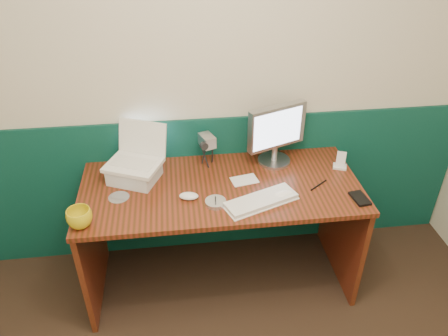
{
  "coord_description": "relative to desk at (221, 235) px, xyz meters",
  "views": [
    {
      "loc": [
        -0.15,
        -0.64,
        2.2
      ],
      "look_at": [
        0.09,
        1.23,
        0.97
      ],
      "focal_mm": 35.0,
      "sensor_mm": 36.0,
      "label": 1
    }
  ],
  "objects": [
    {
      "name": "papers",
      "position": [
        0.14,
        0.04,
        0.38
      ],
      "size": [
        0.17,
        0.13,
        0.0
      ],
      "primitive_type": "cube",
      "rotation": [
        0.0,
        0.0,
        0.2
      ],
      "color": "silver",
      "rests_on": "desk"
    },
    {
      "name": "music_player",
      "position": [
        0.74,
        0.1,
        0.44
      ],
      "size": [
        0.06,
        0.04,
        0.09
      ],
      "primitive_type": "cube",
      "rotation": [
        -0.17,
        0.0,
        -0.37
      ],
      "color": "silver",
      "rests_on": "dock"
    },
    {
      "name": "pda",
      "position": [
        0.74,
        -0.22,
        0.38
      ],
      "size": [
        0.09,
        0.14,
        0.01
      ],
      "primitive_type": "cube",
      "rotation": [
        0.0,
        0.0,
        0.13
      ],
      "color": "black",
      "rests_on": "desk"
    },
    {
      "name": "mouse_right",
      "position": [
        0.33,
        -0.15,
        0.4
      ],
      "size": [
        0.13,
        0.1,
        0.04
      ],
      "primitive_type": "ellipsoid",
      "rotation": [
        0.0,
        0.0,
        0.22
      ],
      "color": "white",
      "rests_on": "desk"
    },
    {
      "name": "wainscot",
      "position": [
        -0.09,
        0.36,
        0.12
      ],
      "size": [
        3.48,
        0.02,
        1.0
      ],
      "primitive_type": "cube",
      "color": "#083633",
      "rests_on": "ground"
    },
    {
      "name": "mouse_left",
      "position": [
        -0.19,
        -0.1,
        0.39
      ],
      "size": [
        0.12,
        0.08,
        0.04
      ],
      "primitive_type": "ellipsoid",
      "rotation": [
        0.0,
        0.0,
        -0.19
      ],
      "color": "white",
      "rests_on": "desk"
    },
    {
      "name": "desk",
      "position": [
        0.0,
        0.0,
        0.0
      ],
      "size": [
        1.6,
        0.7,
        0.75
      ],
      "primitive_type": "cube",
      "color": "#381D0A",
      "rests_on": "ground"
    },
    {
      "name": "mug",
      "position": [
        -0.74,
        -0.26,
        0.43
      ],
      "size": [
        0.14,
        0.14,
        0.1
      ],
      "primitive_type": "imported",
      "rotation": [
        0.0,
        0.0,
        -0.07
      ],
      "color": "gold",
      "rests_on": "desk"
    },
    {
      "name": "back_wall",
      "position": [
        -0.09,
        0.37,
        0.88
      ],
      "size": [
        3.5,
        0.04,
        2.5
      ],
      "primitive_type": "cube",
      "color": "beige",
      "rests_on": "ground"
    },
    {
      "name": "laptop",
      "position": [
        -0.49,
        0.13,
        0.59
      ],
      "size": [
        0.37,
        0.33,
        0.25
      ],
      "primitive_type": null,
      "rotation": [
        0.0,
        0.0,
        -0.42
      ],
      "color": "white",
      "rests_on": "laptop_riser"
    },
    {
      "name": "camcorder",
      "position": [
        -0.05,
        0.24,
        0.46
      ],
      "size": [
        0.12,
        0.14,
        0.18
      ],
      "primitive_type": null,
      "rotation": [
        0.0,
        0.0,
        0.37
      ],
      "color": "#A5A4A9",
      "rests_on": "desk"
    },
    {
      "name": "keyboard",
      "position": [
        0.2,
        -0.18,
        0.39
      ],
      "size": [
        0.42,
        0.27,
        0.02
      ],
      "primitive_type": "cube",
      "rotation": [
        0.0,
        0.0,
        0.37
      ],
      "color": "white",
      "rests_on": "desk"
    },
    {
      "name": "dock",
      "position": [
        0.74,
        0.1,
        0.38
      ],
      "size": [
        0.1,
        0.08,
        0.01
      ],
      "primitive_type": "cube",
      "rotation": [
        0.0,
        0.0,
        -0.37
      ],
      "color": "white",
      "rests_on": "desk"
    },
    {
      "name": "monitor",
      "position": [
        0.36,
        0.22,
        0.56
      ],
      "size": [
        0.38,
        0.23,
        0.37
      ],
      "primitive_type": null,
      "rotation": [
        0.0,
        0.0,
        0.37
      ],
      "color": "#A2A1A6",
      "rests_on": "desk"
    },
    {
      "name": "cd_loose_a",
      "position": [
        -0.57,
        -0.04,
        0.38
      ],
      "size": [
        0.12,
        0.12,
        0.0
      ],
      "primitive_type": "cylinder",
      "color": "#B1B7C2",
      "rests_on": "desk"
    },
    {
      "name": "pen",
      "position": [
        0.56,
        -0.07,
        0.38
      ],
      "size": [
        0.12,
        0.09,
        0.01
      ],
      "primitive_type": "cylinder",
      "rotation": [
        0.0,
        1.57,
        0.63
      ],
      "color": "black",
      "rests_on": "desk"
    },
    {
      "name": "laptop_riser",
      "position": [
        -0.49,
        0.13,
        0.42
      ],
      "size": [
        0.32,
        0.3,
        0.09
      ],
      "primitive_type": "cube",
      "rotation": [
        0.0,
        0.0,
        -0.42
      ],
      "color": "silver",
      "rests_on": "desk"
    },
    {
      "name": "cd_spindle",
      "position": [
        -0.05,
        -0.16,
        0.39
      ],
      "size": [
        0.11,
        0.11,
        0.02
      ],
      "primitive_type": "cylinder",
      "color": "silver",
      "rests_on": "desk"
    }
  ]
}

